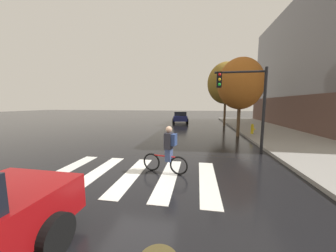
% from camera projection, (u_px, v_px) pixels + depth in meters
% --- Properties ---
extents(ground_plane, '(120.00, 120.00, 0.00)m').
position_uv_depth(ground_plane, '(138.00, 175.00, 6.08)').
color(ground_plane, black).
extents(crosswalk_stripes, '(5.73, 3.36, 0.01)m').
position_uv_depth(crosswalk_stripes, '(132.00, 175.00, 6.12)').
color(crosswalk_stripes, silver).
rests_on(crosswalk_stripes, ground).
extents(sedan_mid, '(2.33, 4.42, 1.48)m').
position_uv_depth(sedan_mid, '(180.00, 117.00, 23.47)').
color(sedan_mid, navy).
rests_on(sedan_mid, ground).
extents(cyclist, '(1.69, 0.43, 1.69)m').
position_uv_depth(cyclist, '(168.00, 150.00, 6.18)').
color(cyclist, black).
rests_on(cyclist, ground).
extents(traffic_light_near, '(2.47, 0.28, 4.20)m').
position_uv_depth(traffic_light_near, '(247.00, 96.00, 8.61)').
color(traffic_light_near, black).
rests_on(traffic_light_near, ground).
extents(fire_hydrant, '(0.33, 0.22, 0.78)m').
position_uv_depth(fire_hydrant, '(252.00, 129.00, 13.67)').
color(fire_hydrant, gold).
rests_on(fire_hydrant, sidewalk).
extents(street_tree_near, '(3.27, 3.27, 5.81)m').
position_uv_depth(street_tree_near, '(240.00, 84.00, 12.94)').
color(street_tree_near, '#4C3823').
rests_on(street_tree_near, ground).
extents(street_tree_mid, '(3.91, 3.91, 6.96)m').
position_uv_depth(street_tree_mid, '(226.00, 83.00, 19.15)').
color(street_tree_mid, '#4C3823').
rests_on(street_tree_mid, ground).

